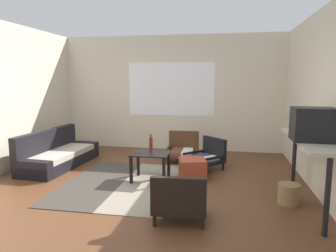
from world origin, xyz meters
TOP-DOWN VIEW (x-y plane):
  - ground_plane at (0.00, 0.00)m, footprint 7.80×7.80m
  - far_wall_with_window at (0.00, 3.06)m, footprint 5.60×0.13m
  - side_wall_right at (2.66, 0.30)m, footprint 0.12×6.60m
  - area_rug at (-0.33, 0.37)m, footprint 1.80×2.34m
  - couch at (-1.92, 1.13)m, footprint 0.82×1.88m
  - coffee_table at (0.08, 0.59)m, footprint 0.62×0.50m
  - armchair_by_window at (0.42, 2.01)m, footprint 0.65×0.65m
  - armchair_striped_foreground at (0.77, -0.81)m, footprint 0.67×0.58m
  - armchair_corner at (0.97, 1.48)m, footprint 0.82×0.82m
  - ottoman_orange at (0.75, 0.85)m, footprint 0.53×0.53m
  - console_shelf at (2.36, -0.05)m, footprint 0.42×1.74m
  - crt_television at (2.36, -0.21)m, footprint 0.53×0.38m
  - clay_vase at (2.36, 0.32)m, footprint 0.24×0.24m
  - glass_bottle at (0.07, 0.67)m, footprint 0.06×0.06m
  - wicker_basket at (2.15, -0.02)m, footprint 0.29×0.29m

SIDE VIEW (x-z plane):
  - ground_plane at x=0.00m, z-range 0.00..0.00m
  - area_rug at x=-0.33m, z-range 0.00..0.01m
  - wicker_basket at x=2.15m, z-range 0.00..0.28m
  - ottoman_orange at x=0.75m, z-range 0.00..0.33m
  - couch at x=-1.92m, z-range -0.14..0.56m
  - armchair_by_window at x=0.42m, z-range -0.05..0.53m
  - armchair_corner at x=0.97m, z-range -0.04..0.54m
  - armchair_striped_foreground at x=0.77m, z-range -0.04..0.55m
  - coffee_table at x=0.08m, z-range 0.14..0.61m
  - glass_bottle at x=0.07m, z-range 0.45..0.75m
  - console_shelf at x=2.36m, z-range 0.36..1.28m
  - clay_vase at x=2.36m, z-range 0.89..1.16m
  - crt_television at x=2.36m, z-range 0.92..1.33m
  - side_wall_right at x=2.66m, z-range 0.00..2.70m
  - far_wall_with_window at x=0.00m, z-range 0.00..2.70m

